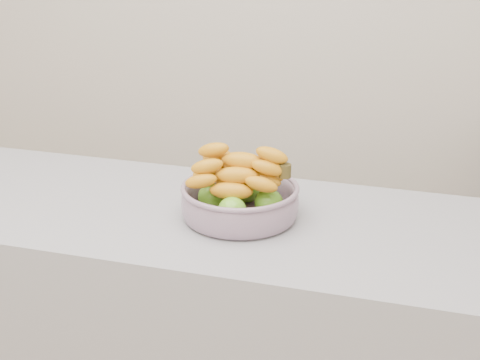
# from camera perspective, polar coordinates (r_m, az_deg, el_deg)

# --- Properties ---
(counter) EXTENTS (2.00, 0.60, 0.90)m
(counter) POSITION_cam_1_polar(r_m,az_deg,el_deg) (1.99, -7.63, -14.08)
(counter) COLOR #98979F
(counter) RESTS_ON ground
(fruit_bowl) EXTENTS (0.29, 0.29, 0.17)m
(fruit_bowl) POSITION_cam_1_polar(r_m,az_deg,el_deg) (1.66, -0.01, -1.44)
(fruit_bowl) COLOR #9CAABC
(fruit_bowl) RESTS_ON counter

